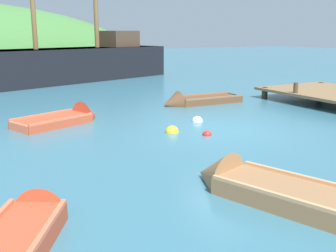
% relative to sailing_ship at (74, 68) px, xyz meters
% --- Properties ---
extents(ground_plane, '(120.00, 120.00, 0.00)m').
position_rel_sailing_ship_xyz_m(ground_plane, '(0.36, -15.85, -0.82)').
color(ground_plane, teal).
extents(sailing_ship, '(16.20, 7.43, 11.09)m').
position_rel_sailing_ship_xyz_m(sailing_ship, '(0.00, 0.00, 0.00)').
color(sailing_ship, black).
rests_on(sailing_ship, ground).
extents(rowboat_center, '(3.37, 2.26, 1.17)m').
position_rel_sailing_ship_xyz_m(rowboat_center, '(-3.82, -12.25, -0.74)').
color(rowboat_center, '#C64C2D').
rests_on(rowboat_center, ground).
extents(rowboat_portside, '(3.75, 1.27, 1.11)m').
position_rel_sailing_ship_xyz_m(rowboat_portside, '(2.14, -11.24, -0.73)').
color(rowboat_portside, brown).
rests_on(rowboat_portside, ground).
extents(rowboat_near_dock, '(2.38, 4.06, 1.18)m').
position_rel_sailing_ship_xyz_m(rowboat_near_dock, '(-2.22, -20.61, -0.71)').
color(rowboat_near_dock, '#9E7047').
rests_on(rowboat_near_dock, ground).
extents(rowboat_outer_right, '(2.34, 3.13, 0.91)m').
position_rel_sailing_ship_xyz_m(rowboat_outer_right, '(-6.62, -20.12, -0.72)').
color(rowboat_outer_right, '#C64C2D').
rests_on(rowboat_outer_right, ground).
extents(buoy_yellow, '(0.44, 0.44, 0.44)m').
position_rel_sailing_ship_xyz_m(buoy_yellow, '(-1.30, -15.27, -0.82)').
color(buoy_yellow, yellow).
rests_on(buoy_yellow, ground).
extents(buoy_white, '(0.40, 0.40, 0.40)m').
position_rel_sailing_ship_xyz_m(buoy_white, '(0.27, -14.32, -0.82)').
color(buoy_white, white).
rests_on(buoy_white, ground).
extents(buoy_red, '(0.30, 0.30, 0.30)m').
position_rel_sailing_ship_xyz_m(buoy_red, '(-0.53, -16.11, -0.82)').
color(buoy_red, red).
rests_on(buoy_red, ground).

